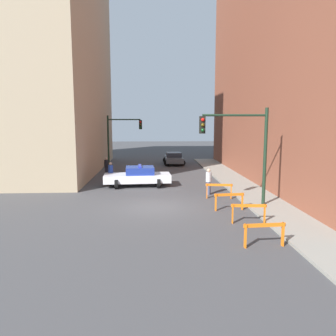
{
  "coord_description": "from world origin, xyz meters",
  "views": [
    {
      "loc": [
        -0.19,
        -17.2,
        4.58
      ],
      "look_at": [
        0.99,
        5.28,
        1.4
      ],
      "focal_mm": 35.0,
      "sensor_mm": 36.0,
      "label": 1
    }
  ],
  "objects_px": {
    "traffic_light_far": "(119,134)",
    "parked_car_near": "(174,158)",
    "barrier_back": "(229,199)",
    "barrier_front": "(264,231)",
    "pedestrian_corner": "(106,167)",
    "barrier_mid": "(249,210)",
    "police_car": "(138,176)",
    "barrier_corner": "(219,188)",
    "pedestrian_sidewalk": "(209,181)",
    "traffic_light_near": "(244,142)",
    "pedestrian_crossing": "(111,173)"
  },
  "relations": [
    {
      "from": "traffic_light_far",
      "to": "parked_car_near",
      "type": "bearing_deg",
      "value": 24.0
    },
    {
      "from": "traffic_light_far",
      "to": "barrier_back",
      "type": "xyz_separation_m",
      "value": [
        7.17,
        -16.24,
        -2.78
      ]
    },
    {
      "from": "traffic_light_far",
      "to": "barrier_front",
      "type": "relative_size",
      "value": 3.25
    },
    {
      "from": "pedestrian_corner",
      "to": "barrier_front",
      "type": "bearing_deg",
      "value": 177.2
    },
    {
      "from": "parked_car_near",
      "to": "barrier_mid",
      "type": "bearing_deg",
      "value": -84.9
    },
    {
      "from": "police_car",
      "to": "barrier_corner",
      "type": "height_order",
      "value": "police_car"
    },
    {
      "from": "parked_car_near",
      "to": "pedestrian_sidewalk",
      "type": "height_order",
      "value": "pedestrian_sidewalk"
    },
    {
      "from": "traffic_light_far",
      "to": "barrier_front",
      "type": "xyz_separation_m",
      "value": [
        7.26,
        -21.32,
        -2.78
      ]
    },
    {
      "from": "barrier_back",
      "to": "pedestrian_sidewalk",
      "type": "bearing_deg",
      "value": 96.46
    },
    {
      "from": "parked_car_near",
      "to": "barrier_front",
      "type": "height_order",
      "value": "parked_car_near"
    },
    {
      "from": "traffic_light_near",
      "to": "barrier_corner",
      "type": "xyz_separation_m",
      "value": [
        -0.85,
        2.0,
        -2.91
      ]
    },
    {
      "from": "pedestrian_crossing",
      "to": "barrier_back",
      "type": "relative_size",
      "value": 1.04
    },
    {
      "from": "barrier_mid",
      "to": "barrier_back",
      "type": "distance_m",
      "value": 2.3
    },
    {
      "from": "traffic_light_near",
      "to": "pedestrian_crossing",
      "type": "relative_size",
      "value": 3.13
    },
    {
      "from": "traffic_light_near",
      "to": "barrier_back",
      "type": "distance_m",
      "value": 3.11
    },
    {
      "from": "pedestrian_crossing",
      "to": "barrier_front",
      "type": "distance_m",
      "value": 14.4
    },
    {
      "from": "pedestrian_corner",
      "to": "parked_car_near",
      "type": "bearing_deg",
      "value": -66.94
    },
    {
      "from": "barrier_front",
      "to": "barrier_back",
      "type": "bearing_deg",
      "value": 91.02
    },
    {
      "from": "pedestrian_crossing",
      "to": "barrier_back",
      "type": "distance_m",
      "value": 10.24
    },
    {
      "from": "police_car",
      "to": "pedestrian_crossing",
      "type": "xyz_separation_m",
      "value": [
        -2.03,
        0.73,
        0.14
      ]
    },
    {
      "from": "parked_car_near",
      "to": "barrier_mid",
      "type": "relative_size",
      "value": 2.69
    },
    {
      "from": "traffic_light_far",
      "to": "barrier_front",
      "type": "bearing_deg",
      "value": -71.2
    },
    {
      "from": "parked_car_near",
      "to": "barrier_front",
      "type": "bearing_deg",
      "value": -86.13
    },
    {
      "from": "traffic_light_far",
      "to": "barrier_front",
      "type": "distance_m",
      "value": 22.69
    },
    {
      "from": "pedestrian_corner",
      "to": "barrier_corner",
      "type": "relative_size",
      "value": 1.04
    },
    {
      "from": "traffic_light_near",
      "to": "parked_car_near",
      "type": "distance_m",
      "value": 18.47
    },
    {
      "from": "traffic_light_near",
      "to": "barrier_front",
      "type": "relative_size",
      "value": 3.25
    },
    {
      "from": "barrier_mid",
      "to": "barrier_corner",
      "type": "xyz_separation_m",
      "value": [
        -0.33,
        4.92,
        0.0
      ]
    },
    {
      "from": "barrier_mid",
      "to": "barrier_corner",
      "type": "relative_size",
      "value": 1.0
    },
    {
      "from": "pedestrian_corner",
      "to": "pedestrian_sidewalk",
      "type": "distance_m",
      "value": 10.14
    },
    {
      "from": "pedestrian_crossing",
      "to": "police_car",
      "type": "bearing_deg",
      "value": 27.38
    },
    {
      "from": "pedestrian_corner",
      "to": "barrier_mid",
      "type": "relative_size",
      "value": 1.04
    },
    {
      "from": "traffic_light_near",
      "to": "barrier_mid",
      "type": "distance_m",
      "value": 4.15
    },
    {
      "from": "barrier_front",
      "to": "pedestrian_sidewalk",
      "type": "bearing_deg",
      "value": 93.34
    },
    {
      "from": "pedestrian_sidewalk",
      "to": "barrier_back",
      "type": "height_order",
      "value": "pedestrian_sidewalk"
    },
    {
      "from": "traffic_light_near",
      "to": "pedestrian_corner",
      "type": "relative_size",
      "value": 3.13
    },
    {
      "from": "traffic_light_far",
      "to": "barrier_mid",
      "type": "bearing_deg",
      "value": -67.91
    },
    {
      "from": "traffic_light_far",
      "to": "barrier_corner",
      "type": "height_order",
      "value": "traffic_light_far"
    },
    {
      "from": "pedestrian_corner",
      "to": "barrier_back",
      "type": "relative_size",
      "value": 1.04
    },
    {
      "from": "traffic_light_far",
      "to": "barrier_corner",
      "type": "relative_size",
      "value": 3.27
    },
    {
      "from": "traffic_light_near",
      "to": "parked_car_near",
      "type": "xyz_separation_m",
      "value": [
        -2.45,
        18.08,
        -2.86
      ]
    },
    {
      "from": "pedestrian_corner",
      "to": "barrier_corner",
      "type": "height_order",
      "value": "pedestrian_corner"
    },
    {
      "from": "pedestrian_sidewalk",
      "to": "barrier_back",
      "type": "bearing_deg",
      "value": 141.37
    },
    {
      "from": "barrier_front",
      "to": "pedestrian_corner",
      "type": "bearing_deg",
      "value": 116.39
    },
    {
      "from": "traffic_light_near",
      "to": "pedestrian_sidewalk",
      "type": "distance_m",
      "value": 4.3
    },
    {
      "from": "traffic_light_far",
      "to": "pedestrian_corner",
      "type": "relative_size",
      "value": 3.13
    },
    {
      "from": "pedestrian_sidewalk",
      "to": "traffic_light_far",
      "type": "bearing_deg",
      "value": -16.73
    },
    {
      "from": "traffic_light_near",
      "to": "pedestrian_crossing",
      "type": "bearing_deg",
      "value": 139.17
    },
    {
      "from": "barrier_back",
      "to": "barrier_corner",
      "type": "xyz_separation_m",
      "value": [
        0.02,
        2.65,
        0.0
      ]
    },
    {
      "from": "parked_car_near",
      "to": "barrier_front",
      "type": "xyz_separation_m",
      "value": [
        1.68,
        -23.8,
        -0.06
      ]
    }
  ]
}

